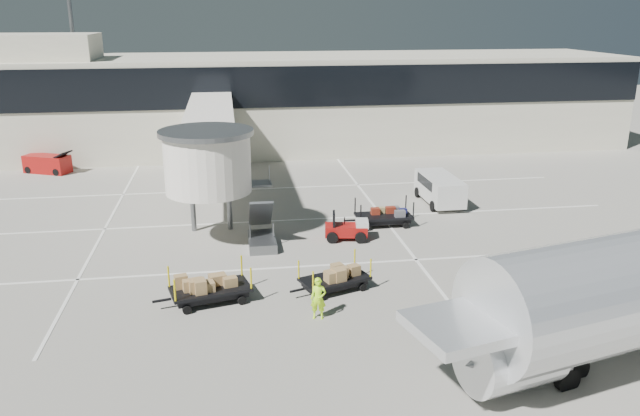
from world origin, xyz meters
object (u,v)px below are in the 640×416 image
at_px(baggage_tug, 347,230).
at_px(box_cart_far, 208,288).
at_px(suitcase_cart, 384,217).
at_px(belt_loader, 48,164).
at_px(ground_worker, 318,298).
at_px(minivan, 439,187).
at_px(box_cart_near, 335,279).

height_order(baggage_tug, box_cart_far, box_cart_far).
relative_size(baggage_tug, suitcase_cart, 0.62).
xyz_separation_m(baggage_tug, belt_loader, (-19.68, 17.60, 0.12)).
bearing_deg(baggage_tug, box_cart_far, -128.71).
distance_m(box_cart_far, ground_worker, 4.86).
height_order(box_cart_far, belt_loader, belt_loader).
distance_m(ground_worker, belt_loader, 31.23).
height_order(ground_worker, minivan, minivan).
bearing_deg(belt_loader, minivan, 0.49).
bearing_deg(minivan, suitcase_cart, -140.25).
bearing_deg(belt_loader, box_cart_far, -38.20).
distance_m(baggage_tug, suitcase_cart, 3.10).
bearing_deg(box_cart_far, belt_loader, 103.54).
distance_m(baggage_tug, minivan, 9.06).
height_order(box_cart_far, ground_worker, ground_worker).
distance_m(minivan, belt_loader, 29.24).
relative_size(suitcase_cart, box_cart_near, 1.05).
xyz_separation_m(box_cart_near, ground_worker, (-1.09, -2.48, 0.34)).
bearing_deg(suitcase_cart, box_cart_near, -118.93).
bearing_deg(baggage_tug, ground_worker, -99.21).
distance_m(baggage_tug, ground_worker, 9.18).
bearing_deg(ground_worker, box_cart_near, 78.68).
bearing_deg(box_cart_far, minivan, 26.99).
relative_size(box_cart_far, belt_loader, 1.07).
relative_size(baggage_tug, ground_worker, 1.40).
distance_m(box_cart_far, minivan, 18.80).
relative_size(baggage_tug, belt_loader, 0.63).
relative_size(box_cart_far, ground_worker, 2.38).
height_order(suitcase_cart, box_cart_far, box_cart_far).
bearing_deg(suitcase_cart, box_cart_far, -140.18).
xyz_separation_m(box_cart_far, ground_worker, (4.36, -2.14, 0.25)).
height_order(baggage_tug, minivan, minivan).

